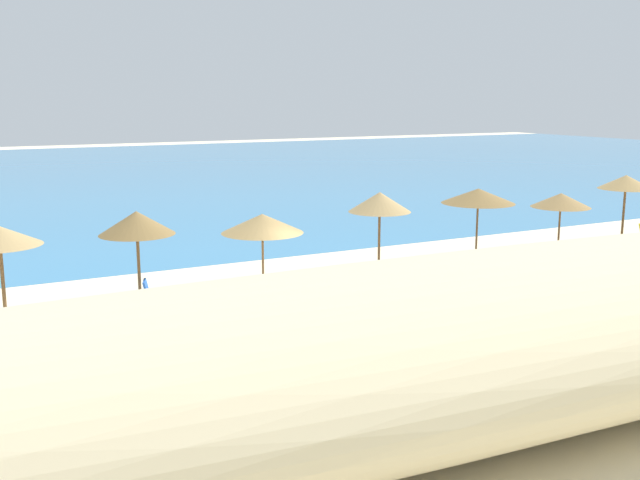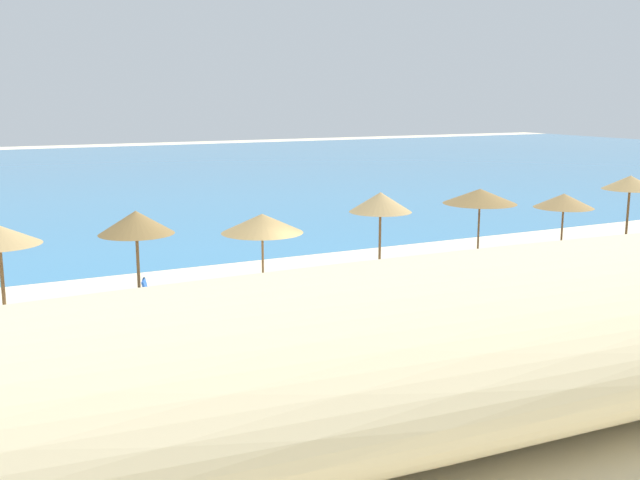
{
  "view_description": "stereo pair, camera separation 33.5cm",
  "coord_description": "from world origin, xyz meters",
  "px_view_note": "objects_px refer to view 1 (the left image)",
  "views": [
    {
      "loc": [
        -10.09,
        -19.04,
        6.13
      ],
      "look_at": [
        0.75,
        1.75,
        1.54
      ],
      "focal_mm": 41.28,
      "sensor_mm": 36.0,
      "label": 1
    },
    {
      "loc": [
        -9.79,
        -19.19,
        6.13
      ],
      "look_at": [
        0.75,
        1.75,
        1.54
      ],
      "focal_mm": 41.28,
      "sensor_mm": 36.0,
      "label": 2
    }
  ],
  "objects_px": {
    "beach_umbrella_5": "(380,202)",
    "lounge_chair_2": "(637,238)",
    "beach_umbrella_8": "(626,182)",
    "beach_umbrella_4": "(262,223)",
    "beach_ball": "(544,275)",
    "beach_umbrella_3": "(137,223)",
    "beach_umbrella_7": "(561,200)",
    "beach_umbrella_6": "(478,196)",
    "lounge_chair_1": "(128,302)"
  },
  "relations": [
    {
      "from": "beach_umbrella_4",
      "to": "beach_umbrella_6",
      "type": "bearing_deg",
      "value": -1.75
    },
    {
      "from": "beach_umbrella_6",
      "to": "beach_umbrella_7",
      "type": "xyz_separation_m",
      "value": [
        4.02,
        -0.11,
        -0.4
      ]
    },
    {
      "from": "beach_ball",
      "to": "beach_umbrella_3",
      "type": "bearing_deg",
      "value": 167.87
    },
    {
      "from": "beach_umbrella_5",
      "to": "beach_umbrella_6",
      "type": "distance_m",
      "value": 4.1
    },
    {
      "from": "beach_ball",
      "to": "beach_umbrella_4",
      "type": "bearing_deg",
      "value": 160.62
    },
    {
      "from": "beach_umbrella_6",
      "to": "beach_umbrella_8",
      "type": "relative_size",
      "value": 0.97
    },
    {
      "from": "beach_umbrella_8",
      "to": "beach_umbrella_7",
      "type": "bearing_deg",
      "value": -175.03
    },
    {
      "from": "beach_umbrella_7",
      "to": "lounge_chair_1",
      "type": "bearing_deg",
      "value": -178.27
    },
    {
      "from": "beach_umbrella_7",
      "to": "lounge_chair_2",
      "type": "height_order",
      "value": "beach_umbrella_7"
    },
    {
      "from": "beach_umbrella_7",
      "to": "beach_umbrella_6",
      "type": "bearing_deg",
      "value": 178.38
    },
    {
      "from": "beach_umbrella_5",
      "to": "beach_ball",
      "type": "xyz_separation_m",
      "value": [
        4.66,
        -3.16,
        -2.41
      ]
    },
    {
      "from": "beach_umbrella_5",
      "to": "beach_ball",
      "type": "relative_size",
      "value": 9.38
    },
    {
      "from": "beach_umbrella_3",
      "to": "beach_umbrella_6",
      "type": "xyz_separation_m",
      "value": [
        12.52,
        0.11,
        -0.01
      ]
    },
    {
      "from": "beach_umbrella_7",
      "to": "beach_umbrella_8",
      "type": "height_order",
      "value": "beach_umbrella_8"
    },
    {
      "from": "beach_ball",
      "to": "beach_umbrella_8",
      "type": "bearing_deg",
      "value": 22.93
    },
    {
      "from": "beach_umbrella_8",
      "to": "lounge_chair_2",
      "type": "height_order",
      "value": "beach_umbrella_8"
    },
    {
      "from": "beach_umbrella_3",
      "to": "beach_ball",
      "type": "height_order",
      "value": "beach_umbrella_3"
    },
    {
      "from": "beach_umbrella_7",
      "to": "lounge_chair_2",
      "type": "xyz_separation_m",
      "value": [
        3.76,
        -0.63,
        -1.71
      ]
    },
    {
      "from": "beach_umbrella_7",
      "to": "lounge_chair_1",
      "type": "distance_m",
      "value": 17.11
    },
    {
      "from": "beach_umbrella_5",
      "to": "beach_umbrella_7",
      "type": "bearing_deg",
      "value": -2.54
    },
    {
      "from": "lounge_chair_1",
      "to": "beach_ball",
      "type": "relative_size",
      "value": 5.7
    },
    {
      "from": "beach_umbrella_3",
      "to": "beach_ball",
      "type": "relative_size",
      "value": 9.36
    },
    {
      "from": "beach_umbrella_3",
      "to": "beach_umbrella_5",
      "type": "bearing_deg",
      "value": 2.38
    },
    {
      "from": "beach_umbrella_3",
      "to": "lounge_chair_1",
      "type": "distance_m",
      "value": 2.28
    },
    {
      "from": "beach_umbrella_4",
      "to": "beach_umbrella_5",
      "type": "height_order",
      "value": "beach_umbrella_5"
    },
    {
      "from": "beach_ball",
      "to": "lounge_chair_2",
      "type": "bearing_deg",
      "value": 16.82
    },
    {
      "from": "beach_umbrella_5",
      "to": "lounge_chair_2",
      "type": "distance_m",
      "value": 12.09
    },
    {
      "from": "beach_umbrella_3",
      "to": "beach_umbrella_4",
      "type": "bearing_deg",
      "value": 5.13
    },
    {
      "from": "beach_umbrella_8",
      "to": "beach_umbrella_4",
      "type": "bearing_deg",
      "value": 179.91
    },
    {
      "from": "beach_umbrella_3",
      "to": "beach_umbrella_5",
      "type": "xyz_separation_m",
      "value": [
        8.43,
        0.35,
        0.01
      ]
    },
    {
      "from": "beach_umbrella_8",
      "to": "beach_ball",
      "type": "bearing_deg",
      "value": -157.07
    },
    {
      "from": "lounge_chair_1",
      "to": "beach_umbrella_8",
      "type": "bearing_deg",
      "value": -69.58
    },
    {
      "from": "beach_umbrella_6",
      "to": "beach_umbrella_3",
      "type": "bearing_deg",
      "value": -179.52
    },
    {
      "from": "beach_umbrella_6",
      "to": "beach_umbrella_7",
      "type": "bearing_deg",
      "value": -1.62
    },
    {
      "from": "beach_umbrella_4",
      "to": "lounge_chair_2",
      "type": "bearing_deg",
      "value": -3.52
    },
    {
      "from": "beach_umbrella_3",
      "to": "beach_umbrella_6",
      "type": "distance_m",
      "value": 12.52
    },
    {
      "from": "beach_umbrella_6",
      "to": "beach_ball",
      "type": "xyz_separation_m",
      "value": [
        0.57,
        -2.92,
        -2.4
      ]
    },
    {
      "from": "beach_umbrella_5",
      "to": "lounge_chair_2",
      "type": "height_order",
      "value": "beach_umbrella_5"
    },
    {
      "from": "beach_umbrella_3",
      "to": "beach_umbrella_8",
      "type": "bearing_deg",
      "value": 0.95
    },
    {
      "from": "beach_ball",
      "to": "lounge_chair_1",
      "type": "bearing_deg",
      "value": 170.42
    },
    {
      "from": "beach_umbrella_4",
      "to": "beach_ball",
      "type": "height_order",
      "value": "beach_umbrella_4"
    },
    {
      "from": "beach_umbrella_4",
      "to": "beach_umbrella_7",
      "type": "height_order",
      "value": "beach_umbrella_4"
    },
    {
      "from": "beach_umbrella_7",
      "to": "beach_ball",
      "type": "xyz_separation_m",
      "value": [
        -3.45,
        -2.8,
        -1.99
      ]
    },
    {
      "from": "beach_umbrella_5",
      "to": "beach_umbrella_8",
      "type": "height_order",
      "value": "beach_umbrella_5"
    },
    {
      "from": "beach_umbrella_4",
      "to": "beach_umbrella_3",
      "type": "bearing_deg",
      "value": -174.87
    },
    {
      "from": "beach_umbrella_3",
      "to": "beach_ball",
      "type": "bearing_deg",
      "value": -12.13
    },
    {
      "from": "beach_umbrella_5",
      "to": "beach_umbrella_7",
      "type": "relative_size",
      "value": 1.2
    },
    {
      "from": "lounge_chair_2",
      "to": "beach_ball",
      "type": "height_order",
      "value": "lounge_chair_2"
    },
    {
      "from": "lounge_chair_1",
      "to": "beach_ball",
      "type": "height_order",
      "value": "lounge_chair_1"
    },
    {
      "from": "lounge_chair_2",
      "to": "beach_umbrella_6",
      "type": "bearing_deg",
      "value": 90.57
    }
  ]
}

